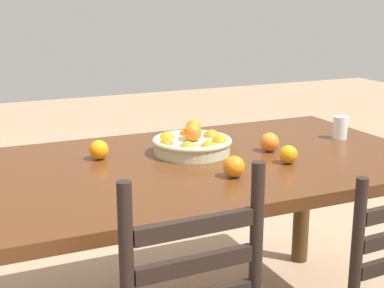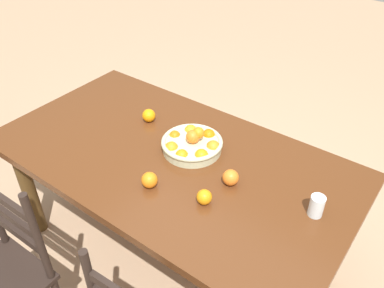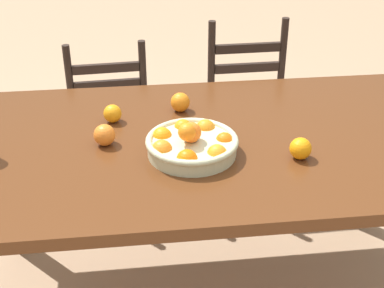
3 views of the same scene
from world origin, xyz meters
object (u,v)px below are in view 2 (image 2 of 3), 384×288
(dining_table, at_px, (172,169))
(orange_loose_1, at_px, (231,177))
(chair_near_window, at_px, (3,276))
(orange_loose_0, at_px, (149,180))
(fruit_bowl, at_px, (192,144))
(orange_loose_2, at_px, (149,115))
(orange_loose_3, at_px, (204,197))
(drinking_glass, at_px, (317,206))

(dining_table, xyz_separation_m, orange_loose_1, (-0.37, -0.00, 0.14))
(chair_near_window, distance_m, orange_loose_0, 0.82)
(orange_loose_1, bearing_deg, fruit_bowl, -18.35)
(chair_near_window, relative_size, fruit_bowl, 3.01)
(dining_table, xyz_separation_m, orange_loose_2, (0.31, -0.18, 0.14))
(chair_near_window, bearing_deg, fruit_bowl, 67.89)
(chair_near_window, height_order, orange_loose_3, chair_near_window)
(fruit_bowl, bearing_deg, orange_loose_0, 90.77)
(drinking_glass, bearing_deg, orange_loose_0, 23.00)
(dining_table, distance_m, orange_loose_2, 0.38)
(dining_table, distance_m, orange_loose_3, 0.41)
(fruit_bowl, bearing_deg, dining_table, 58.41)
(chair_near_window, xyz_separation_m, orange_loose_1, (-0.68, -0.89, 0.35))
(orange_loose_1, bearing_deg, drinking_glass, -172.61)
(dining_table, height_order, fruit_bowl, fruit_bowl)
(orange_loose_3, height_order, drinking_glass, drinking_glass)
(dining_table, distance_m, chair_near_window, 0.96)
(chair_near_window, xyz_separation_m, orange_loose_2, (-0.00, -1.06, 0.35))
(orange_loose_0, relative_size, orange_loose_3, 1.10)
(fruit_bowl, relative_size, orange_loose_3, 4.59)
(orange_loose_0, distance_m, drinking_glass, 0.77)
(orange_loose_2, distance_m, drinking_glass, 1.10)
(orange_loose_3, bearing_deg, orange_loose_2, -28.68)
(orange_loose_2, height_order, orange_loose_3, orange_loose_2)
(orange_loose_0, distance_m, orange_loose_1, 0.39)
(dining_table, relative_size, orange_loose_1, 24.25)
(dining_table, bearing_deg, fruit_bowl, -121.59)
(orange_loose_0, distance_m, orange_loose_2, 0.57)
(orange_loose_2, bearing_deg, dining_table, 150.35)
(chair_near_window, distance_m, fruit_bowl, 1.12)
(fruit_bowl, bearing_deg, drinking_glass, 176.12)
(chair_near_window, height_order, fruit_bowl, chair_near_window)
(chair_near_window, xyz_separation_m, orange_loose_3, (-0.66, -0.71, 0.34))
(dining_table, xyz_separation_m, orange_loose_3, (-0.34, 0.18, 0.13))
(fruit_bowl, xyz_separation_m, orange_loose_2, (0.37, -0.07, -0.00))
(chair_near_window, xyz_separation_m, drinking_glass, (-1.09, -0.94, 0.36))
(fruit_bowl, bearing_deg, chair_near_window, 69.13)
(dining_table, bearing_deg, drinking_glass, -175.94)
(fruit_bowl, height_order, orange_loose_1, fruit_bowl)
(orange_loose_0, height_order, orange_loose_2, orange_loose_0)
(orange_loose_2, height_order, drinking_glass, drinking_glass)
(dining_table, distance_m, fruit_bowl, 0.18)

